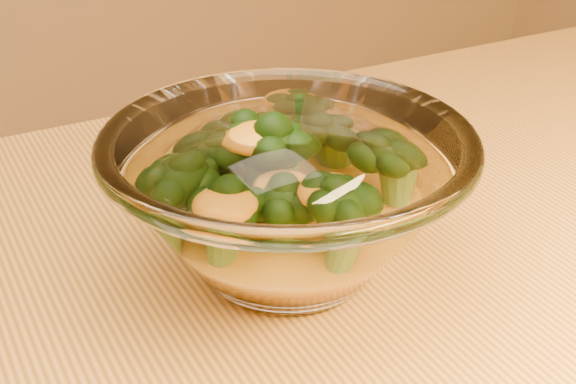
{
  "coord_description": "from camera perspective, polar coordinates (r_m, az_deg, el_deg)",
  "views": [
    {
      "loc": [
        -0.19,
        -0.26,
        1.04
      ],
      "look_at": [
        0.01,
        0.11,
        0.81
      ],
      "focal_mm": 50.0,
      "sensor_mm": 36.0,
      "label": 1
    }
  ],
  "objects": [
    {
      "name": "cheese_sauce",
      "position": [
        0.49,
        -0.0,
        -2.63
      ],
      "size": [
        0.12,
        0.12,
        0.03
      ],
      "primitive_type": "ellipsoid",
      "color": "orange",
      "rests_on": "glass_bowl"
    },
    {
      "name": "glass_bowl",
      "position": [
        0.48,
        -0.0,
        -0.5
      ],
      "size": [
        0.22,
        0.22,
        0.1
      ],
      "color": "white",
      "rests_on": "table"
    },
    {
      "name": "broccoli_heap",
      "position": [
        0.48,
        -1.01,
        1.31
      ],
      "size": [
        0.15,
        0.16,
        0.07
      ],
      "color": "black",
      "rests_on": "cheese_sauce"
    }
  ]
}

